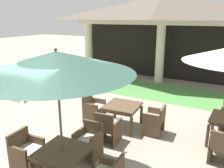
# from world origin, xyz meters

# --- Properties ---
(ground_plane) EXTENTS (60.00, 60.00, 0.00)m
(ground_plane) POSITION_xyz_m (0.00, 0.00, 0.00)
(ground_plane) COLOR #9E9384
(background_pavilion) EXTENTS (10.00, 2.45, 4.28)m
(background_pavilion) POSITION_xyz_m (0.00, 8.10, 3.29)
(background_pavilion) COLOR beige
(background_pavilion) RESTS_ON ground
(lawn_strip) EXTENTS (11.80, 2.58, 0.01)m
(lawn_strip) POSITION_xyz_m (0.00, 6.33, 0.00)
(lawn_strip) COLOR #519347
(lawn_strip) RESTS_ON ground
(patio_table_near_foreground) EXTENTS (1.00, 1.00, 0.71)m
(patio_table_near_foreground) POSITION_xyz_m (0.77, -0.39, 0.61)
(patio_table_near_foreground) COLOR brown
(patio_table_near_foreground) RESTS_ON ground
(patio_umbrella_near_foreground) EXTENTS (2.86, 2.86, 2.74)m
(patio_umbrella_near_foreground) POSITION_xyz_m (0.77, -0.39, 2.47)
(patio_umbrella_near_foreground) COLOR #2D2D2D
(patio_umbrella_near_foreground) RESTS_ON ground
(patio_chair_near_foreground_west) EXTENTS (0.57, 0.63, 0.87)m
(patio_chair_near_foreground_west) POSITION_xyz_m (-0.23, -0.46, 0.41)
(patio_chair_near_foreground_west) COLOR brown
(patio_chair_near_foreground_west) RESTS_ON ground
(patio_chair_near_foreground_north) EXTENTS (0.58, 0.61, 0.82)m
(patio_chair_near_foreground_north) POSITION_xyz_m (0.70, 0.61, 0.39)
(patio_chair_near_foreground_north) COLOR brown
(patio_chair_near_foreground_north) RESTS_ON ground
(patio_chair_mid_left_south) EXTENTS (0.61, 0.52, 0.85)m
(patio_chair_mid_left_south) POSITION_xyz_m (3.55, 1.85, 0.41)
(patio_chair_mid_left_south) COLOR brown
(patio_chair_mid_left_south) RESTS_ON ground
(patio_table_mid_right) EXTENTS (1.06, 1.06, 0.71)m
(patio_table_mid_right) POSITION_xyz_m (0.70, 2.41, 0.61)
(patio_table_mid_right) COLOR brown
(patio_table_mid_right) RESTS_ON ground
(patio_chair_mid_right_west) EXTENTS (0.60, 0.64, 0.86)m
(patio_chair_mid_right_west) POSITION_xyz_m (-0.32, 2.33, 0.42)
(patio_chair_mid_right_west) COLOR brown
(patio_chair_mid_right_west) RESTS_ON ground
(patio_chair_mid_right_east) EXTENTS (0.57, 0.62, 0.83)m
(patio_chair_mid_right_east) POSITION_xyz_m (1.71, 2.49, 0.41)
(patio_chair_mid_right_east) COLOR brown
(patio_chair_mid_right_east) RESTS_ON ground
(patio_chair_mid_right_south) EXTENTS (0.59, 0.63, 0.91)m
(patio_chair_mid_right_south) POSITION_xyz_m (0.77, 1.40, 0.41)
(patio_chair_mid_right_south) COLOR brown
(patio_chair_mid_right_south) RESTS_ON ground
(potted_palm_left_edge) EXTENTS (0.49, 0.48, 1.23)m
(potted_palm_left_edge) POSITION_xyz_m (-4.25, 2.46, 0.41)
(potted_palm_left_edge) COLOR #995638
(potted_palm_left_edge) RESTS_ON ground
(terracotta_urn) EXTENTS (0.28, 0.28, 0.46)m
(terracotta_urn) POSITION_xyz_m (-2.22, 4.68, 0.20)
(terracotta_urn) COLOR #9E5633
(terracotta_urn) RESTS_ON ground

